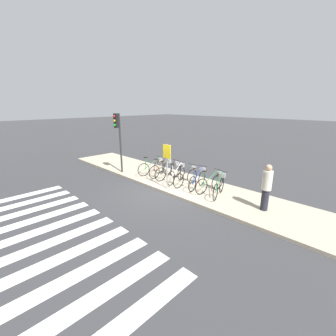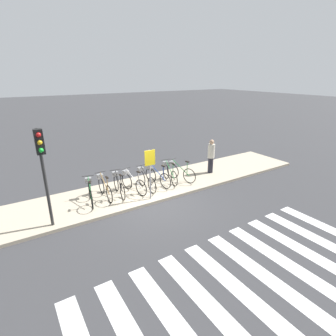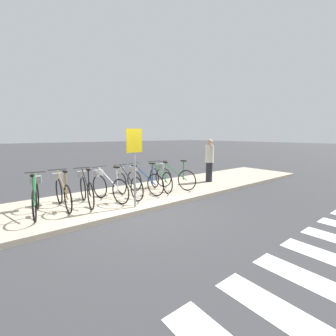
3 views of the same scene
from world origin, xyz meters
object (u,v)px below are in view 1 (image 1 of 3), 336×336
Objects in this scene: parked_bicycle_3 at (177,173)px; sign_post at (167,159)px; parked_bicycle_6 at (211,182)px; traffic_light at (118,131)px; parked_bicycle_5 at (198,178)px; pedestrian at (266,187)px; parked_bicycle_0 at (153,166)px; parked_bicycle_4 at (187,176)px; parked_bicycle_2 at (170,171)px; parked_bicycle_7 at (219,185)px; parked_bicycle_1 at (163,168)px.

sign_post is at bearing -72.82° from parked_bicycle_3.
traffic_light reaches higher than parked_bicycle_6.
pedestrian is at bearing -1.93° from parked_bicycle_5.
parked_bicycle_0 is 0.98× the size of parked_bicycle_4.
parked_bicycle_2 is at bearing -179.38° from parked_bicycle_5.
pedestrian is (4.33, -0.01, 0.45)m from parked_bicycle_3.
traffic_light is (-2.79, -1.15, 1.91)m from parked_bicycle_2.
parked_bicycle_0 and parked_bicycle_5 have the same top height.
sign_post is (0.92, -1.09, 0.94)m from parked_bicycle_2.
parked_bicycle_7 is at bearing -13.48° from parked_bicycle_6.
parked_bicycle_3 is 1.23m from parked_bicycle_5.
traffic_light is at bearing -162.40° from parked_bicycle_3.
parked_bicycle_5 is at bearing 4.18° from parked_bicycle_3.
pedestrian reaches higher than parked_bicycle_1.
parked_bicycle_7 is at bearing -2.18° from parked_bicycle_1.
parked_bicycle_0 is 1.00× the size of parked_bicycle_5.
parked_bicycle_2 is 3.57m from traffic_light.
traffic_light is at bearing -165.84° from parked_bicycle_5.
parked_bicycle_3 is at bearing -6.42° from parked_bicycle_1.
parked_bicycle_6 and parked_bicycle_7 have the same top height.
parked_bicycle_3 is at bearing 179.81° from pedestrian.
parked_bicycle_1 and parked_bicycle_4 have the same top height.
pedestrian is (3.10, -0.10, 0.45)m from parked_bicycle_5.
traffic_light reaches higher than parked_bicycle_3.
parked_bicycle_2 is at bearing 130.01° from sign_post.
parked_bicycle_2 and parked_bicycle_4 have the same top height.
parked_bicycle_0 and parked_bicycle_3 have the same top height.
parked_bicycle_6 is (1.30, 0.12, 0.00)m from parked_bicycle_4.
sign_post is (0.32, -1.02, 0.94)m from parked_bicycle_3.
parked_bicycle_5 is 0.97× the size of pedestrian.
traffic_light is 3.83m from sign_post.
parked_bicycle_5 is 5.13m from traffic_light.
parked_bicycle_2 is 0.82× the size of sign_post.
parked_bicycle_1 is 1.00× the size of parked_bicycle_4.
parked_bicycle_3 is 0.62m from parked_bicycle_4.
parked_bicycle_6 is 0.51× the size of traffic_light.
parked_bicycle_5 is at bearing 1.69° from parked_bicycle_0.
parked_bicycle_1 is at bearing 173.58° from parked_bicycle_3.
parked_bicycle_4 is at bearing -179.90° from parked_bicycle_7.
parked_bicycle_1 is 2.12m from sign_post.
parked_bicycle_2 is at bearing 3.32° from parked_bicycle_0.
pedestrian reaches higher than parked_bicycle_7.
parked_bicycle_5 is (3.03, 0.09, 0.00)m from parked_bicycle_0.
parked_bicycle_1 is at bearing 178.46° from pedestrian.
parked_bicycle_2 is 0.51× the size of traffic_light.
parked_bicycle_4 is 1.42m from sign_post.
traffic_light is (-4.01, -1.07, 1.91)m from parked_bicycle_4.
parked_bicycle_0 is at bearing -178.31° from parked_bicycle_5.
parked_bicycle_2 is at bearing -178.98° from parked_bicycle_6.
parked_bicycle_0 is 6.15m from pedestrian.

